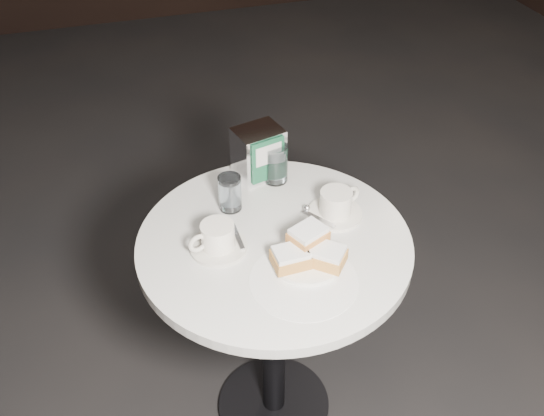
{
  "coord_description": "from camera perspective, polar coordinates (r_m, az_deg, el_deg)",
  "views": [
    {
      "loc": [
        -0.34,
        -1.09,
        1.77
      ],
      "look_at": [
        0.0,
        0.02,
        0.83
      ],
      "focal_mm": 40.0,
      "sensor_mm": 36.0,
      "label": 1
    }
  ],
  "objects": [
    {
      "name": "coffee_cup_right",
      "position": [
        1.6,
        6.04,
        0.28
      ],
      "size": [
        0.18,
        0.18,
        0.08
      ],
      "rotation": [
        0.0,
        0.0,
        0.32
      ],
      "color": "white",
      "rests_on": "cafe_table"
    },
    {
      "name": "sugar_spill",
      "position": [
        1.43,
        3.0,
        -6.81
      ],
      "size": [
        0.34,
        0.34,
        0.0
      ],
      "primitive_type": "cylinder",
      "rotation": [
        0.0,
        0.0,
        0.38
      ],
      "color": "white",
      "rests_on": "cafe_table"
    },
    {
      "name": "ground",
      "position": [
        2.11,
        0.17,
        -18.22
      ],
      "size": [
        7.0,
        7.0,
        0.0
      ],
      "primitive_type": "plane",
      "color": "black",
      "rests_on": "ground"
    },
    {
      "name": "beignet_plate",
      "position": [
        1.45,
        3.41,
        -4.27
      ],
      "size": [
        0.21,
        0.21,
        0.08
      ],
      "rotation": [
        0.0,
        0.0,
        -0.28
      ],
      "color": "white",
      "rests_on": "cafe_table"
    },
    {
      "name": "water_glass_right",
      "position": [
        1.7,
        0.32,
        4.2
      ],
      "size": [
        0.07,
        0.07,
        0.11
      ],
      "rotation": [
        0.0,
        0.0,
        -0.04
      ],
      "color": "white",
      "rests_on": "cafe_table"
    },
    {
      "name": "cafe_table",
      "position": [
        1.67,
        0.2,
        -7.98
      ],
      "size": [
        0.7,
        0.7,
        0.74
      ],
      "color": "black",
      "rests_on": "ground"
    },
    {
      "name": "water_glass_left",
      "position": [
        1.61,
        -3.98,
        1.39
      ],
      "size": [
        0.06,
        0.06,
        0.1
      ],
      "rotation": [
        0.0,
        0.0,
        -0.0
      ],
      "color": "white",
      "rests_on": "cafe_table"
    },
    {
      "name": "coffee_cup_left",
      "position": [
        1.49,
        -5.17,
        -2.89
      ],
      "size": [
        0.18,
        0.18,
        0.07
      ],
      "rotation": [
        0.0,
        0.0,
        0.27
      ],
      "color": "beige",
      "rests_on": "cafe_table"
    },
    {
      "name": "napkin_dispenser",
      "position": [
        1.71,
        -1.27,
        5.21
      ],
      "size": [
        0.15,
        0.13,
        0.15
      ],
      "rotation": [
        0.0,
        0.0,
        0.24
      ],
      "color": "white",
      "rests_on": "cafe_table"
    }
  ]
}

